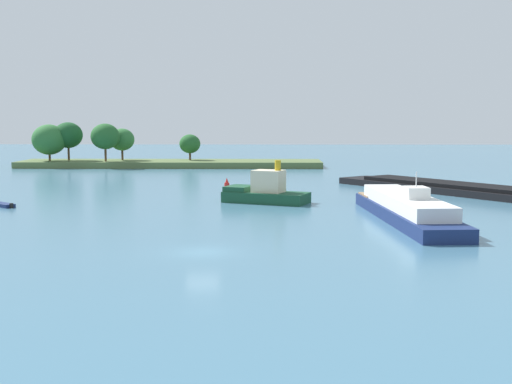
% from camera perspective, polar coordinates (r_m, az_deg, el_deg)
% --- Properties ---
extents(ground_plane, '(400.00, 400.00, 0.00)m').
position_cam_1_polar(ground_plane, '(49.56, -4.63, -5.21)').
color(ground_plane, teal).
extents(treeline_island, '(61.40, 11.77, 9.08)m').
position_cam_1_polar(treeline_island, '(137.57, -10.76, 3.46)').
color(treeline_island, '#566B3D').
rests_on(treeline_island, ground).
extents(tugboat, '(10.70, 7.53, 5.06)m').
position_cam_1_polar(tugboat, '(77.87, 0.76, 0.03)').
color(tugboat, '#19472D').
rests_on(tugboat, ground).
extents(cargo_barge, '(30.33, 36.93, 5.50)m').
position_cam_1_polar(cargo_barge, '(89.46, 18.45, 0.19)').
color(cargo_barge, black).
rests_on(cargo_barge, ground).
extents(white_riverboat, '(6.33, 25.78, 5.03)m').
position_cam_1_polar(white_riverboat, '(66.11, 12.80, -1.38)').
color(white_riverboat, navy).
rests_on(white_riverboat, ground).
extents(channel_buoy_red, '(0.70, 0.70, 1.90)m').
position_cam_1_polar(channel_buoy_red, '(89.50, -2.53, 0.55)').
color(channel_buoy_red, red).
rests_on(channel_buoy_red, ground).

